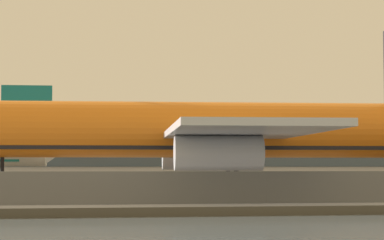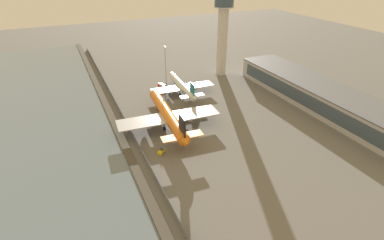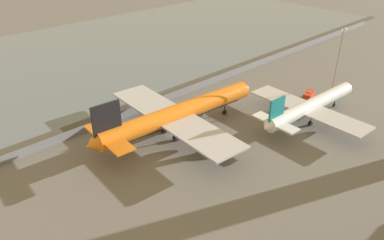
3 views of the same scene
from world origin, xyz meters
name	(u,v)px [view 1 (image 1 of 3)]	position (x,y,z in m)	size (l,w,h in m)	color
ground_plane	(218,198)	(0.00, 0.00, 0.00)	(500.00, 500.00, 0.00)	#66635E
shoreline_seawall	(287,209)	(0.00, -20.50, 0.25)	(320.00, 3.00, 0.50)	#474238
perimeter_fence	(267,190)	(0.00, -16.00, 1.16)	(280.00, 0.10, 2.33)	slate
cargo_jet_orange	(204,132)	(-1.15, 0.11, 5.45)	(50.32, 43.40, 14.29)	orange
terminal_building	(207,151)	(12.20, 74.02, 5.36)	(107.54, 21.81, 10.71)	#B2B2B7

